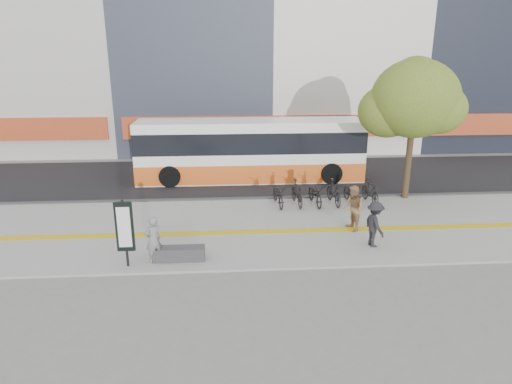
{
  "coord_description": "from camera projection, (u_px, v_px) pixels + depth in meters",
  "views": [
    {
      "loc": [
        -1.06,
        -14.42,
        6.46
      ],
      "look_at": [
        0.08,
        2.0,
        1.34
      ],
      "focal_mm": 31.2,
      "sensor_mm": 36.0,
      "label": 1
    }
  ],
  "objects": [
    {
      "name": "signboard",
      "position": [
        125.0,
        228.0,
        13.61
      ],
      "size": [
        0.55,
        0.1,
        2.2
      ],
      "color": "black",
      "rests_on": "sidewalk"
    },
    {
      "name": "seated_woman",
      "position": [
        153.0,
        240.0,
        14.03
      ],
      "size": [
        0.67,
        0.63,
        1.53
      ],
      "primitive_type": "imported",
      "rotation": [
        0.0,
        0.0,
        3.78
      ],
      "color": "black",
      "rests_on": "sidewalk"
    },
    {
      "name": "pedestrian_dark",
      "position": [
        375.0,
        224.0,
        15.21
      ],
      "size": [
        0.78,
        1.13,
        1.61
      ],
      "primitive_type": "imported",
      "rotation": [
        0.0,
        0.0,
        1.76
      ],
      "color": "black",
      "rests_on": "sidewalk"
    },
    {
      "name": "street",
      "position": [
        246.0,
        177.0,
        24.29
      ],
      "size": [
        40.0,
        8.0,
        0.06
      ],
      "primitive_type": "cube",
      "color": "black",
      "rests_on": "ground"
    },
    {
      "name": "pedestrian_tan",
      "position": [
        353.0,
        208.0,
        16.57
      ],
      "size": [
        0.82,
        0.96,
        1.74
      ],
      "primitive_type": "imported",
      "rotation": [
        0.0,
        0.0,
        -1.36
      ],
      "color": "#99724B",
      "rests_on": "sidewalk"
    },
    {
      "name": "curb",
      "position": [
        250.0,
        199.0,
        20.47
      ],
      "size": [
        40.0,
        0.25,
        0.14
      ],
      "primitive_type": "cube",
      "color": "#323234",
      "rests_on": "ground"
    },
    {
      "name": "bus",
      "position": [
        250.0,
        152.0,
        23.38
      ],
      "size": [
        11.74,
        2.78,
        3.13
      ],
      "color": "white",
      "rests_on": "street"
    },
    {
      "name": "street_tree",
      "position": [
        413.0,
        100.0,
        19.45
      ],
      "size": [
        4.4,
        3.8,
        6.31
      ],
      "color": "#362818",
      "rests_on": "sidewalk"
    },
    {
      "name": "sidewalk",
      "position": [
        255.0,
        228.0,
        17.14
      ],
      "size": [
        40.0,
        7.0,
        0.08
      ],
      "primitive_type": "cube",
      "color": "gray",
      "rests_on": "ground"
    },
    {
      "name": "bicycle_row",
      "position": [
        324.0,
        193.0,
        19.57
      ],
      "size": [
        4.85,
        1.92,
        1.09
      ],
      "color": "black",
      "rests_on": "sidewalk"
    },
    {
      "name": "bench",
      "position": [
        180.0,
        254.0,
        14.32
      ],
      "size": [
        1.6,
        0.45,
        0.45
      ],
      "primitive_type": "cube",
      "color": "#323234",
      "rests_on": "sidewalk"
    },
    {
      "name": "ground",
      "position": [
        258.0,
        245.0,
        15.72
      ],
      "size": [
        120.0,
        120.0,
        0.0
      ],
      "primitive_type": "plane",
      "color": "slate",
      "rests_on": "ground"
    },
    {
      "name": "tactile_strip",
      "position": [
        256.0,
        232.0,
        16.65
      ],
      "size": [
        40.0,
        0.45,
        0.01
      ],
      "primitive_type": "cube",
      "color": "gold",
      "rests_on": "sidewalk"
    }
  ]
}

